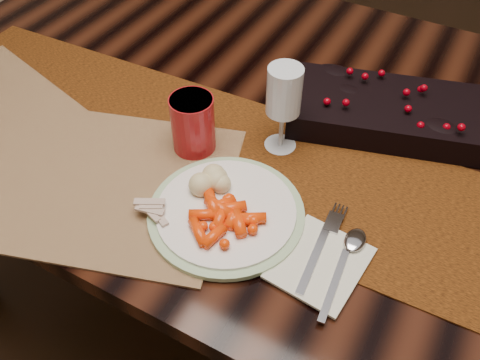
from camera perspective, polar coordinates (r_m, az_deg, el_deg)
The scene contains 14 objects.
floor at distance 1.61m, azimuth 4.66°, elevation -14.15°, with size 5.00×5.00×0.00m, color black.
dining_table at distance 1.30m, azimuth 5.64°, elevation -5.99°, with size 1.80×1.00×0.75m, color black.
table_runner at distance 0.92m, azimuth 3.59°, elevation 1.28°, with size 1.56×0.32×0.00m, color #341D0B.
centerpiece at distance 1.02m, azimuth 16.06°, elevation 7.78°, with size 0.36×0.18×0.07m, color black, non-canonical shape.
placemat_main at distance 0.93m, azimuth -16.26°, elevation 0.01°, with size 0.48×0.36×0.00m, color brown.
dinner_plate at distance 0.83m, azimuth -1.57°, elevation -3.64°, with size 0.26×0.26×0.01m, color white.
baby_carrots at distance 0.80m, azimuth -2.18°, elevation -4.82°, with size 0.11×0.09×0.02m, color #FA3A06, non-canonical shape.
mashed_potatoes at distance 0.84m, azimuth -2.95°, elevation -0.18°, with size 0.07×0.06×0.04m, color tan, non-canonical shape.
turkey_shreds at distance 0.83m, azimuth -10.17°, elevation -3.40°, with size 0.07×0.06×0.02m, color #CFA897, non-canonical shape.
napkin at distance 0.79m, azimuth 8.99°, elevation -9.19°, with size 0.12×0.14×0.00m, color silver.
fork at distance 0.80m, azimuth 8.82°, elevation -7.77°, with size 0.02×0.17×0.00m, color silver, non-canonical shape.
spoon at distance 0.78m, azimuth 11.28°, elevation -9.87°, with size 0.03×0.17×0.00m, color silver, non-canonical shape.
red_cup at distance 0.92m, azimuth -5.31°, elevation 6.31°, with size 0.08×0.08×0.11m, color maroon.
wine_glass at distance 0.91m, azimuth 4.83°, elevation 7.85°, with size 0.06×0.06×0.17m, color white, non-canonical shape.
Camera 1 is at (0.26, -0.75, 1.40)m, focal length 38.00 mm.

